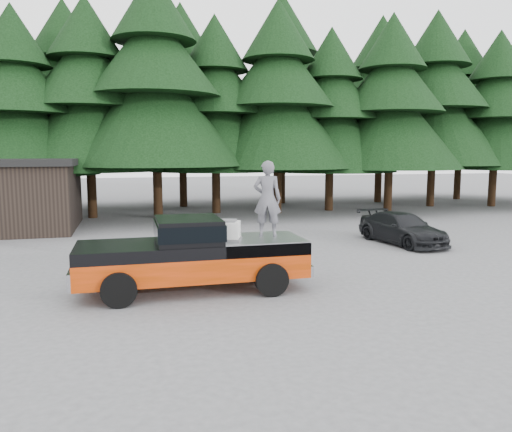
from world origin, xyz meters
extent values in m
plane|color=#515154|center=(0.00, 0.00, 0.00)|extent=(120.00, 120.00, 0.00)
cube|color=black|center=(-1.16, -0.49, 1.62)|extent=(1.66, 1.90, 0.59)
cube|color=silver|center=(-0.19, -0.67, 1.56)|extent=(0.83, 0.76, 0.47)
imported|color=#57575E|center=(1.00, -0.34, 2.35)|extent=(0.86, 0.70, 2.04)
imported|color=black|center=(7.83, 4.17, 0.61)|extent=(2.32, 4.41, 1.22)
camera|label=1|loc=(-2.66, -13.18, 3.60)|focal=35.00mm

